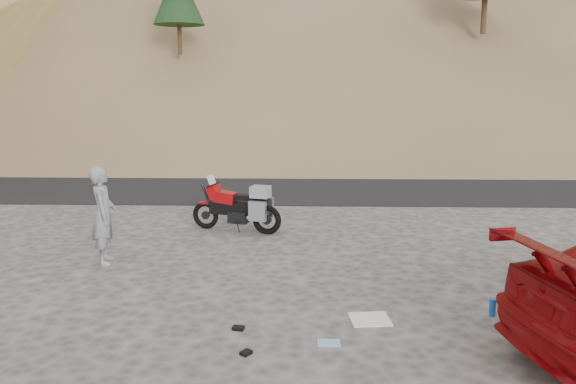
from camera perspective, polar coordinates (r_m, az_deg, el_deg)
name	(u,v)px	position (r m, az deg, el deg)	size (l,w,h in m)	color
ground	(249,280)	(9.03, -4.02, -8.95)	(140.00, 140.00, 0.00)	#474441
road	(276,182)	(17.74, -1.19, 0.97)	(120.00, 7.00, 0.05)	black
motorcycle	(240,208)	(11.80, -4.91, -1.62)	(1.96, 0.90, 1.20)	black
man	(107,263)	(10.37, -17.95, -6.83)	(0.62, 0.41, 1.70)	gray
gear_white_cloth	(370,319)	(7.68, 8.33, -12.66)	(0.52, 0.46, 0.02)	white
gear_bottle	(492,308)	(8.15, 20.06, -10.97)	(0.09, 0.09, 0.24)	#1A499D
gear_glove_a	(238,328)	(7.35, -5.07, -13.60)	(0.15, 0.10, 0.04)	black
gear_glove_b	(246,353)	(6.74, -4.28, -15.97)	(0.13, 0.10, 0.04)	black
gear_blue_cloth	(329,343)	(7.00, 4.18, -15.03)	(0.27, 0.20, 0.01)	#8CA9D8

